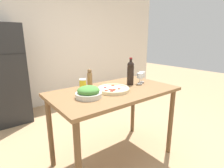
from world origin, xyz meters
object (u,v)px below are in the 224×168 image
Objects in this scene: wine_bottle at (130,72)px; salt_canister at (83,84)px; refrigerator at (1,75)px; pepper_mill at (90,78)px; salad_bowl at (89,92)px; homemade_pizza at (113,89)px; wine_glass_far at (142,75)px; wine_glass_near at (140,76)px.

wine_bottle reaches higher than salt_canister.
wine_bottle is (1.18, -1.91, 0.20)m from refrigerator.
salt_canister is at bearing 162.49° from wine_bottle.
pepper_mill is 1.85× the size of salt_canister.
salad_bowl is 0.72× the size of homemade_pizza.
salad_bowl is 2.17× the size of salt_canister.
pepper_mill is (-0.66, 0.22, 0.00)m from wine_glass_far.
refrigerator is 2.35m from wine_glass_near.
wine_glass_near is 0.54× the size of salad_bowl.
salad_bowl is (-0.66, -0.11, -0.10)m from wine_bottle.
wine_bottle is at bearing -25.25° from pepper_mill.
wine_bottle is at bearing -17.51° from salt_canister.
wine_glass_far is (0.20, -0.00, -0.05)m from wine_bottle.
refrigerator reaches higher than salt_canister.
refrigerator is 1.84m from salt_canister.
wine_bottle is at bearing 154.40° from wine_glass_near.
wine_bottle is 2.41× the size of wine_glass_near.
refrigerator reaches higher than homemade_pizza.
salt_canister is at bearing 71.64° from salad_bowl.
refrigerator is 4.75× the size of homemade_pizza.
wine_bottle is at bearing 14.71° from homemade_pizza.
wine_glass_near is 0.71m from salt_canister.
refrigerator is at bearing 113.34° from pepper_mill.
pepper_mill is 0.85× the size of salad_bowl.
wine_bottle is 0.68m from salad_bowl.
wine_bottle is 1.31× the size of salad_bowl.
refrigerator reaches higher than pepper_mill.
salad_bowl reaches higher than homemade_pizza.
homemade_pizza is (-0.54, -0.08, -0.08)m from wine_glass_far.
salad_bowl is at bearing -75.48° from refrigerator.
refrigerator is at bearing 123.43° from wine_glass_near.
wine_glass_near reaches higher than salad_bowl.
refrigerator is at bearing 109.68° from salt_canister.
wine_glass_near reaches higher than homemade_pizza.
refrigerator is 7.71× the size of pepper_mill.
wine_glass_near is at bearing -56.57° from refrigerator.
wine_bottle reaches higher than homemade_pizza.
wine_bottle reaches higher than wine_glass_far.
salad_bowl is (-0.21, -0.32, -0.05)m from pepper_mill.
pepper_mill is at bearing 161.68° from wine_glass_far.
salad_bowl is 0.32m from homemade_pizza.
wine_glass_near is at bearing -25.60° from wine_bottle.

